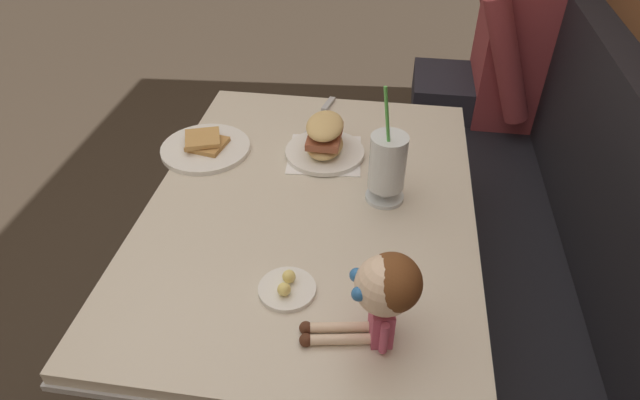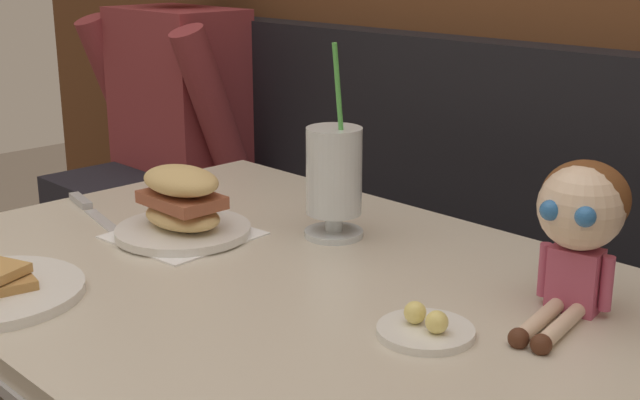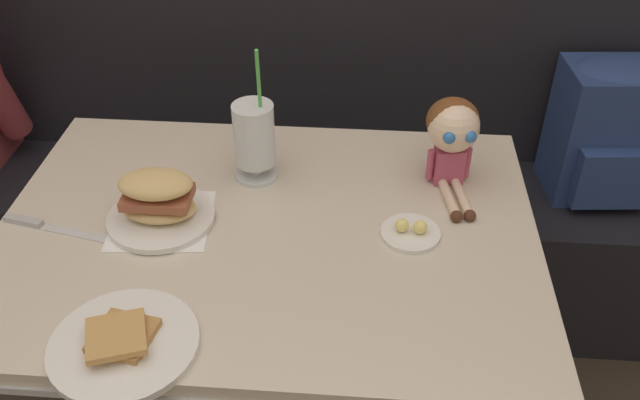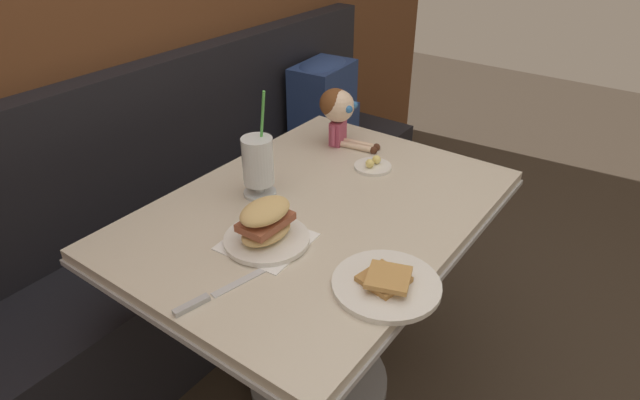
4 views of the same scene
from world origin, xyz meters
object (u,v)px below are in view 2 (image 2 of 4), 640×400
object	(u,v)px
sandwich_plate	(182,209)
seated_doll	(581,216)
butter_saucer	(426,328)
diner_patron	(168,114)
milkshake_glass	(334,176)
butter_knife	(86,206)

from	to	relation	value
sandwich_plate	seated_doll	xyz separation A→B (m)	(0.59, 0.19, 0.08)
butter_saucer	diner_patron	size ratio (longest dim) A/B	0.15
milkshake_glass	butter_knife	size ratio (longest dim) A/B	1.35
sandwich_plate	seated_doll	world-z (taller)	seated_doll
milkshake_glass	butter_knife	bearing A→B (deg)	-153.26
milkshake_glass	butter_saucer	bearing A→B (deg)	-28.19
sandwich_plate	butter_knife	world-z (taller)	sandwich_plate
seated_doll	sandwich_plate	bearing A→B (deg)	-162.31
sandwich_plate	diner_patron	world-z (taller)	diner_patron
butter_saucer	seated_doll	bearing A→B (deg)	66.46
milkshake_glass	diner_patron	bearing A→B (deg)	159.12
milkshake_glass	sandwich_plate	world-z (taller)	milkshake_glass
butter_knife	seated_doll	distance (m)	0.88
sandwich_plate	butter_knife	distance (m)	0.25
butter_knife	seated_doll	world-z (taller)	seated_doll
butter_saucer	sandwich_plate	bearing A→B (deg)	179.33
milkshake_glass	butter_saucer	world-z (taller)	milkshake_glass
sandwich_plate	seated_doll	size ratio (longest dim) A/B	0.97
sandwich_plate	seated_doll	distance (m)	0.63
sandwich_plate	butter_saucer	size ratio (longest dim) A/B	1.83
milkshake_glass	diner_patron	size ratio (longest dim) A/B	0.39
milkshake_glass	sandwich_plate	size ratio (longest dim) A/B	1.43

